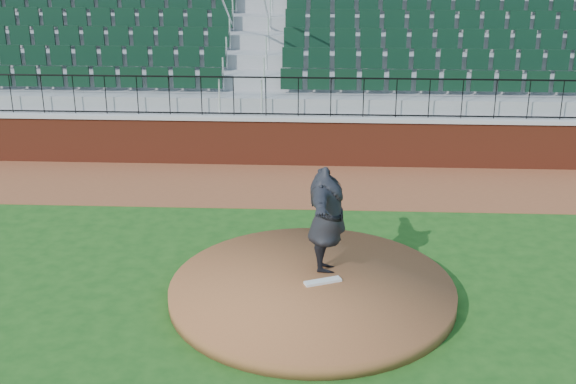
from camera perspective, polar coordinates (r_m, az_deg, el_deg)
name	(u,v)px	position (r m, az deg, el deg)	size (l,w,h in m)	color
ground	(284,290)	(13.78, -0.30, -7.29)	(90.00, 90.00, 0.00)	#1A4914
warning_track	(296,185)	(18.71, 0.57, 0.55)	(34.00, 3.20, 0.01)	brown
field_wall	(298,142)	(20.03, 0.75, 3.73)	(34.00, 0.35, 1.20)	maroon
wall_cap	(298,118)	(19.85, 0.76, 5.53)	(34.00, 0.45, 0.10)	#B7B7B7
wall_railing	(298,97)	(19.71, 0.77, 7.07)	(34.00, 0.05, 1.00)	black
seating_stands	(302,57)	(22.27, 1.03, 9.99)	(34.00, 5.10, 4.60)	gray
concourse_wall	(305,26)	(24.95, 1.24, 12.22)	(34.00, 0.50, 5.50)	maroon
pitchers_mound	(312,291)	(13.48, 1.79, -7.40)	(4.97, 4.97, 0.25)	brown
pitching_rubber	(323,281)	(13.50, 2.60, -6.65)	(0.66, 0.17, 0.04)	silver
pitcher	(327,220)	(13.54, 2.89, -2.06)	(2.42, 0.66, 1.97)	black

